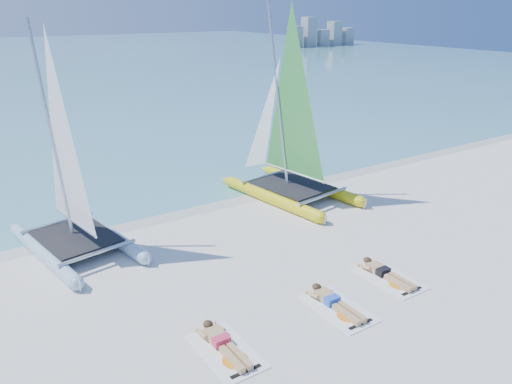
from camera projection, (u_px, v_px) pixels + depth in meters
ground at (281, 272)px, 13.54m from camera, size 140.00×140.00×0.00m
wet_sand_strip at (190, 208)px, 17.84m from camera, size 140.00×1.40×0.01m
distant_skyline at (320, 35)px, 89.01m from camera, size 14.00×2.00×5.00m
catamaran_blue at (67, 185)px, 14.19m from camera, size 3.12×5.24×6.72m
catamaran_yellow at (283, 134)px, 18.48m from camera, size 3.29×5.89×7.33m
towel_a at (227, 351)px, 10.42m from camera, size 1.00×1.85×0.02m
sunbather_a at (222, 342)px, 10.53m from camera, size 0.37×1.73×0.26m
towel_b at (338, 309)px, 11.88m from camera, size 1.00×1.85×0.02m
sunbather_b at (333, 301)px, 11.99m from camera, size 0.37×1.73×0.26m
towel_c at (389, 279)px, 13.19m from camera, size 1.00×1.85×0.02m
sunbather_c at (384, 272)px, 13.30m from camera, size 0.37×1.73×0.26m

